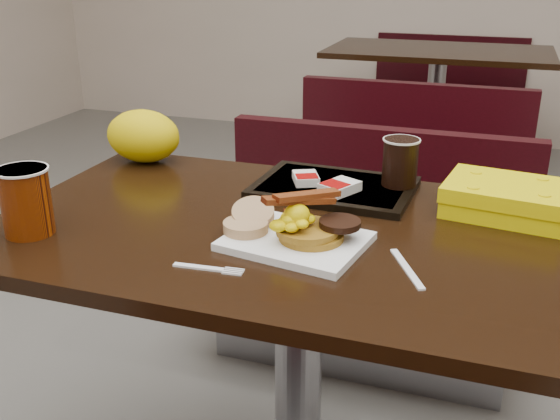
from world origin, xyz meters
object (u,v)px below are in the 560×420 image
(coffee_cup_near, at_px, (26,201))
(hashbrown_sleeve_left, at_px, (306,178))
(bench_near_n, at_px, (365,258))
(bench_far_s, at_px, (417,152))
(hashbrown_sleeve_right, at_px, (340,187))
(clamshell, at_px, (506,199))
(coffee_cup_far, at_px, (400,162))
(paper_bag, at_px, (143,136))
(table_far, at_px, (433,116))
(fork, at_px, (198,267))
(pancake_stack, at_px, (311,232))
(knife, at_px, (407,269))
(table_near, at_px, (298,387))
(platter, at_px, (296,241))
(bench_far_n, at_px, (445,95))
(tray, at_px, (334,187))

(coffee_cup_near, height_order, hashbrown_sleeve_left, coffee_cup_near)
(bench_near_n, xyz_separation_m, bench_far_s, (0.00, 1.20, 0.00))
(bench_near_n, bearing_deg, hashbrown_sleeve_right, -86.26)
(bench_near_n, height_order, clamshell, clamshell)
(coffee_cup_near, distance_m, hashbrown_sleeve_left, 0.59)
(hashbrown_sleeve_right, height_order, coffee_cup_far, coffee_cup_far)
(bench_near_n, distance_m, paper_bag, 0.80)
(bench_near_n, bearing_deg, table_far, 90.00)
(coffee_cup_near, bearing_deg, fork, -4.85)
(pancake_stack, height_order, fork, pancake_stack)
(knife, height_order, paper_bag, paper_bag)
(table_far, bearing_deg, paper_bag, -102.16)
(table_near, bearing_deg, hashbrown_sleeve_left, 103.90)
(table_near, height_order, hashbrown_sleeve_left, hashbrown_sleeve_left)
(pancake_stack, height_order, coffee_cup_far, coffee_cup_far)
(coffee_cup_near, distance_m, paper_bag, 0.47)
(bench_near_n, bearing_deg, pancake_stack, -86.80)
(bench_near_n, distance_m, knife, 0.93)
(table_far, xyz_separation_m, platter, (0.02, -2.68, 0.38))
(paper_bag, bearing_deg, bench_far_s, 72.85)
(coffee_cup_near, bearing_deg, bench_near_n, 61.81)
(coffee_cup_near, bearing_deg, bench_far_n, 82.22)
(hashbrown_sleeve_left, height_order, clamshell, clamshell)
(hashbrown_sleeve_left, bearing_deg, paper_bag, 145.70)
(coffee_cup_near, bearing_deg, hashbrown_sleeve_right, 35.58)
(table_near, xyz_separation_m, clamshell, (0.37, 0.20, 0.41))
(table_far, xyz_separation_m, pancake_stack, (0.04, -2.67, 0.40))
(bench_near_n, distance_m, coffee_cup_near, 1.11)
(hashbrown_sleeve_right, bearing_deg, pancake_stack, -61.32)
(coffee_cup_near, relative_size, hashbrown_sleeve_right, 1.60)
(bench_far_n, distance_m, platter, 3.40)
(table_far, relative_size, paper_bag, 6.30)
(platter, xyz_separation_m, coffee_cup_near, (-0.49, -0.11, 0.06))
(knife, bearing_deg, paper_bag, -145.54)
(bench_far_s, xyz_separation_m, tray, (0.01, -1.68, 0.40))
(hashbrown_sleeve_left, bearing_deg, platter, -102.40)
(fork, height_order, hashbrown_sleeve_left, hashbrown_sleeve_left)
(fork, distance_m, clamshell, 0.65)
(bench_far_n, xyz_separation_m, coffee_cup_near, (-0.48, -3.49, 0.45))
(platter, height_order, paper_bag, paper_bag)
(table_far, height_order, coffee_cup_far, coffee_cup_far)
(bench_far_n, relative_size, platter, 4.12)
(bench_far_s, distance_m, hashbrown_sleeve_left, 1.74)
(bench_near_n, xyz_separation_m, bench_far_n, (0.00, 2.60, 0.00))
(platter, relative_size, fork, 1.97)
(knife, bearing_deg, tray, -174.66)
(bench_far_s, distance_m, paper_bag, 1.76)
(platter, height_order, coffee_cup_far, coffee_cup_far)
(bench_far_n, relative_size, paper_bag, 5.25)
(table_far, xyz_separation_m, bench_far_s, (0.00, -0.70, -0.02))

